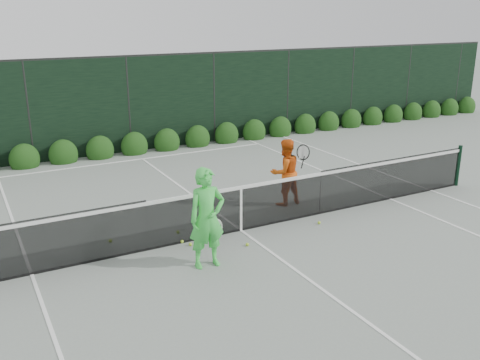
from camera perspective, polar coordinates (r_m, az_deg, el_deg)
ground at (r=11.14m, az=0.10°, el=-5.42°), size 80.00×80.00×0.00m
tennis_net at (r=10.94m, az=-0.01°, el=-2.88°), size 12.90×0.10×1.07m
player_woman at (r=9.36m, az=-3.54°, el=-4.08°), size 0.69×0.45×1.82m
player_man at (r=12.43m, az=4.83°, el=0.84°), size 0.87×0.61×1.57m
court_lines at (r=11.14m, az=0.10°, el=-5.39°), size 11.03×23.83×0.01m
windscreen_fence at (r=8.47m, az=8.86°, el=-2.23°), size 32.00×21.07×3.06m
hedge_row at (r=17.39m, az=-11.20°, el=3.54°), size 31.66×0.65×0.94m
tennis_balls at (r=10.77m, az=-3.66°, el=-6.12°), size 4.26×1.50×0.07m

